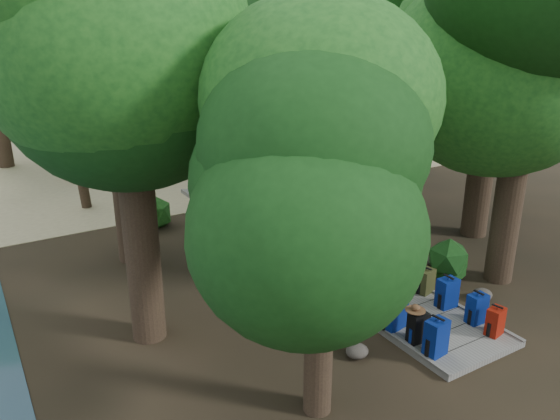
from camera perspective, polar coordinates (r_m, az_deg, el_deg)
ground at (r=13.66m, az=4.50°, el=-5.28°), size 120.00×120.00×0.00m
sand_beach at (r=27.63m, az=-15.20°, el=6.94°), size 40.00×22.00×0.02m
boardwalk at (r=14.39m, az=2.20°, el=-3.64°), size 2.00×12.00×0.12m
backpack_left_a at (r=10.10m, az=16.02°, el=-12.52°), size 0.43×0.32×0.74m
backpack_left_b at (r=10.41m, az=14.23°, el=-11.65°), size 0.36×0.27×0.64m
backpack_left_c at (r=10.67m, az=11.81°, el=-9.86°), size 0.53×0.42×0.88m
backpack_right_a at (r=11.05m, az=21.59°, el=-10.64°), size 0.38×0.30×0.60m
backpack_right_b at (r=11.31m, az=19.89°, el=-9.52°), size 0.37×0.27×0.66m
backpack_right_c at (r=11.70m, az=17.08°, el=-8.13°), size 0.41×0.30×0.68m
backpack_right_d at (r=12.17m, az=14.95°, el=-7.06°), size 0.44×0.36×0.58m
duffel_right_khaki at (r=12.45m, az=13.46°, el=-6.74°), size 0.62×0.72×0.40m
duffel_right_black at (r=12.71m, az=11.21°, el=-5.92°), size 0.46×0.71×0.44m
suitcase_on_boardwalk at (r=11.46m, az=8.82°, el=-8.00°), size 0.45×0.26×0.69m
lone_suitcase_on_sand at (r=20.21m, az=-7.29°, el=4.08°), size 0.51×0.35×0.73m
hat_brown at (r=10.21m, az=13.98°, el=-9.87°), size 0.37×0.37×0.11m
hat_white at (r=10.41m, az=11.52°, el=-7.46°), size 0.40×0.40×0.13m
kayak at (r=21.64m, az=-20.73°, el=3.42°), size 0.80×3.20×0.32m
sun_lounger at (r=23.57m, az=-4.70°, el=6.17°), size 0.91×1.78×0.55m
tree_right_a at (r=12.49m, az=24.30°, el=11.84°), size 5.29×5.29×8.82m
tree_right_b at (r=15.14m, az=21.66°, el=15.27°), size 5.53×5.53×9.88m
tree_right_c at (r=15.68m, az=11.64°, el=13.22°), size 4.74×4.74×8.20m
tree_right_d at (r=18.55m, az=11.55°, el=19.02°), size 6.18×6.18×11.34m
tree_right_e at (r=20.27m, az=2.59°, el=16.41°), size 5.13×5.13×9.24m
tree_right_f at (r=23.86m, az=3.57°, el=19.30°), size 6.31×6.31×11.26m
tree_left_a at (r=7.42m, az=4.42°, el=-1.27°), size 3.71×3.71×6.19m
tree_left_b at (r=9.39m, az=-15.56°, el=10.99°), size 4.93×4.93×8.88m
tree_left_c at (r=13.07m, az=-16.90°, el=12.45°), size 4.94×4.94×8.59m
tree_back_a at (r=25.04m, az=-18.70°, el=15.28°), size 4.95×4.95×8.57m
tree_back_b at (r=27.05m, az=-11.92°, el=16.61°), size 5.06×5.06×9.04m
tree_back_c at (r=28.17m, az=-5.70°, el=17.51°), size 5.29×5.29×9.53m
palm_right_a at (r=19.11m, az=1.66°, el=15.03°), size 4.95×4.95×8.44m
palm_right_b at (r=24.46m, az=-1.58°, el=15.55°), size 4.16×4.16×8.03m
palm_right_c at (r=24.13m, az=-7.66°, el=13.76°), size 4.22×4.22×6.72m
palm_left_a at (r=17.53m, az=-21.50°, el=10.55°), size 4.25×4.25×6.76m
rock_left_a at (r=10.10m, az=8.06°, el=-14.39°), size 0.42×0.38×0.23m
rock_left_b at (r=10.83m, az=1.49°, el=-11.67°), size 0.41×0.37×0.23m
rock_left_c at (r=13.26m, az=-3.25°, el=-5.37°), size 0.53×0.47×0.29m
rock_left_d at (r=15.14m, az=-8.72°, el=-2.52°), size 0.34×0.30×0.19m
rock_right_a at (r=12.55m, az=20.37°, el=-8.29°), size 0.44×0.40×0.24m
rock_right_b at (r=13.85m, az=15.89°, el=-5.11°), size 0.44×0.39×0.24m
rock_right_c at (r=15.87m, az=6.69°, el=-1.34°), size 0.36×0.33×0.20m
rock_right_d at (r=17.77m, az=4.64°, el=1.15°), size 0.49×0.44×0.27m
shrub_left_a at (r=10.48m, az=2.94°, el=-10.84°), size 0.95×0.95×0.86m
shrub_left_b at (r=13.60m, az=-3.85°, el=-3.43°), size 0.94×0.94×0.85m
shrub_left_c at (r=16.04m, az=-13.31°, el=-0.05°), size 1.08×1.08×0.98m
shrub_right_a at (r=13.05m, az=17.74°, el=-5.21°), size 1.03×1.03×0.93m
shrub_right_b at (r=16.09m, az=7.91°, el=0.44°), size 1.13×1.13×1.02m
shrub_right_c at (r=18.69m, az=-0.28°, el=2.76°), size 0.72×0.72×0.65m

